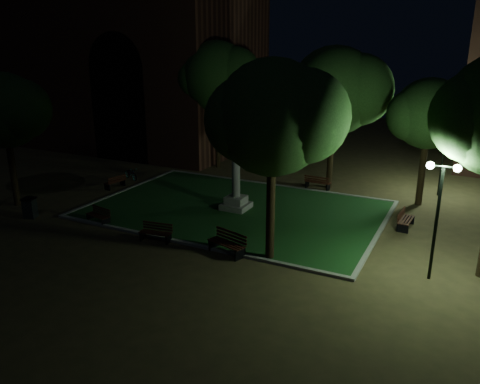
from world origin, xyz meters
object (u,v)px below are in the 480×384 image
object	(u,v)px
bench_right_side	(405,220)
trash_bin	(30,208)
monument	(236,193)
bicycle	(131,174)
bench_near_right	(228,244)
bench_left_side	(115,182)
bench_west_near	(99,216)
bench_near_left	(156,233)
bench_far_side	(317,183)

from	to	relation	value
bench_right_side	trash_bin	world-z (taller)	trash_bin
monument	bicycle	distance (m)	9.31
bench_near_right	bench_left_side	size ratio (longest dim) A/B	1.27
bench_west_near	bench_near_left	bearing A→B (deg)	2.88
monument	trash_bin	world-z (taller)	monument
bicycle	bench_right_side	bearing A→B (deg)	-70.80
bench_near_right	bench_far_side	bearing A→B (deg)	103.03
bench_near_left	bicycle	xyz separation A→B (m)	(-7.66, 7.60, 0.00)
bench_near_right	bench_left_side	bearing A→B (deg)	169.63
monument	bench_west_near	size ratio (longest dim) A/B	2.16
bench_right_side	bench_near_left	bearing A→B (deg)	127.97
bench_left_side	bicycle	xyz separation A→B (m)	(-0.41, 2.01, 0.03)
bench_near_left	trash_bin	world-z (taller)	trash_bin
bench_near_right	bicycle	size ratio (longest dim) A/B	1.25
monument	trash_bin	xyz separation A→B (m)	(-8.97, -5.84, -0.42)
monument	bench_left_side	size ratio (longest dim) A/B	2.17
bicycle	bench_near_right	bearing A→B (deg)	-101.18
bench_left_side	bench_right_side	distance (m)	17.18
bench_near_right	trash_bin	xyz separation A→B (m)	(-11.19, -0.75, 0.08)
bench_west_near	bench_right_side	size ratio (longest dim) A/B	0.92
trash_bin	bench_near_right	bearing A→B (deg)	3.83
bench_far_side	bench_left_side	bearing A→B (deg)	28.16
monument	bicycle	world-z (taller)	monument
bench_far_side	bicycle	distance (m)	12.26
bench_west_near	bench_right_side	bearing A→B (deg)	35.21
bench_west_near	monument	bearing A→B (deg)	53.17
bench_near_right	bench_far_side	xyz separation A→B (m)	(0.53, 10.77, -0.05)
bench_near_right	trash_bin	distance (m)	11.22
monument	bench_near_right	xyz separation A→B (m)	(2.22, -5.09, -0.50)
bench_far_side	bicycle	size ratio (longest dim) A/B	1.07
bench_near_right	bench_far_side	world-z (taller)	bench_near_right
bench_right_side	trash_bin	distance (m)	18.95
monument	bench_left_side	world-z (taller)	monument
bench_near_left	bench_right_side	size ratio (longest dim) A/B	0.97
bench_near_right	bench_left_side	distance (m)	12.07
bench_near_left	bench_near_right	xyz separation A→B (m)	(3.57, 0.26, 0.07)
monument	bench_left_side	distance (m)	8.63
monument	bicycle	bearing A→B (deg)	165.97
bench_far_side	bench_near_left	bearing A→B (deg)	72.19
bench_near_left	monument	bearing A→B (deg)	67.89
bench_near_left	bench_far_side	distance (m)	11.77
bench_near_right	bench_left_side	xyz separation A→B (m)	(-10.82, 5.33, -0.09)
bench_far_side	bicycle	bearing A→B (deg)	18.82
bench_west_near	bench_far_side	bearing A→B (deg)	63.54
bench_near_right	trash_bin	size ratio (longest dim) A/B	1.76
bench_left_side	bench_far_side	world-z (taller)	bench_far_side
bench_left_side	bicycle	world-z (taller)	bicycle
bench_near_right	bench_far_side	size ratio (longest dim) A/B	1.17
bench_west_near	bicycle	xyz separation A→B (m)	(-3.71, 7.03, 0.03)
bench_right_side	bench_far_side	bearing A→B (deg)	57.21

